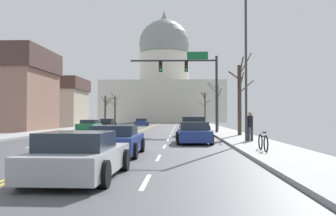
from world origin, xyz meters
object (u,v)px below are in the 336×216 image
(sedan_near_02, at_px, (116,141))
(sedan_oncoming_01, at_px, (107,124))
(sedan_near_01, at_px, (194,133))
(sedan_oncoming_00, at_px, (89,126))
(pickup_truck_near_00, at_px, (194,127))
(sedan_oncoming_02, at_px, (142,122))
(bicycle_parked, at_px, (263,142))
(signal_gantry, at_px, (193,75))
(sedan_near_03, at_px, (80,157))
(street_lamp_right, at_px, (241,53))
(pedestrian_00, at_px, (250,125))

(sedan_near_02, distance_m, sedan_oncoming_01, 33.99)
(sedan_near_01, xyz_separation_m, sedan_oncoming_00, (-10.39, 16.48, -0.01))
(pickup_truck_near_00, xyz_separation_m, sedan_oncoming_02, (-7.29, 29.54, -0.14))
(sedan_near_02, distance_m, bicycle_parked, 6.27)
(pickup_truck_near_00, bearing_deg, sedan_oncoming_02, 103.87)
(pickup_truck_near_00, distance_m, sedan_oncoming_02, 30.42)
(signal_gantry, relative_size, sedan_near_02, 1.79)
(sedan_oncoming_01, xyz_separation_m, sedan_oncoming_02, (3.48, 10.36, -0.04))
(sedan_near_03, bearing_deg, street_lamp_right, 63.00)
(sedan_near_01, bearing_deg, signal_gantry, 88.34)
(sedan_near_02, height_order, sedan_oncoming_02, sedan_near_02)
(sedan_near_03, distance_m, sedan_oncoming_01, 39.46)
(sedan_near_01, height_order, bicycle_parked, sedan_near_01)
(sedan_oncoming_00, bearing_deg, sedan_near_03, -76.35)
(sedan_near_03, height_order, pedestrian_00, pedestrian_00)
(signal_gantry, height_order, pickup_truck_near_00, signal_gantry)
(street_lamp_right, distance_m, sedan_oncoming_00, 21.76)
(signal_gantry, height_order, pedestrian_00, signal_gantry)
(street_lamp_right, distance_m, sedan_near_02, 10.21)
(sedan_oncoming_02, bearing_deg, street_lamp_right, -75.15)
(pickup_truck_near_00, height_order, bicycle_parked, pickup_truck_near_00)
(pickup_truck_near_00, relative_size, sedan_near_03, 1.32)
(sedan_oncoming_02, xyz_separation_m, pedestrian_00, (10.38, -36.81, 0.54))
(sedan_near_02, relative_size, sedan_oncoming_00, 1.03)
(sedan_near_01, xyz_separation_m, pedestrian_00, (3.35, 0.05, 0.50))
(sedan_oncoming_02, bearing_deg, bicycle_parked, -77.07)
(street_lamp_right, distance_m, sedan_oncoming_01, 30.18)
(street_lamp_right, bearing_deg, sedan_oncoming_02, 104.85)
(sedan_near_01, relative_size, sedan_near_02, 0.97)
(sedan_oncoming_00, xyz_separation_m, pedestrian_00, (13.74, -16.42, 0.52))
(sedan_near_01, height_order, sedan_near_03, sedan_near_01)
(street_lamp_right, xyz_separation_m, pedestrian_00, (0.56, 0.23, -4.23))
(pickup_truck_near_00, xyz_separation_m, sedan_near_03, (-3.66, -19.64, -0.13))
(pickup_truck_near_00, height_order, sedan_near_01, pickup_truck_near_00)
(sedan_near_01, bearing_deg, pickup_truck_near_00, 87.98)
(signal_gantry, distance_m, sedan_near_03, 24.49)
(sedan_near_01, bearing_deg, bicycle_parked, -64.76)
(sedan_oncoming_01, bearing_deg, signal_gantry, -54.28)
(sedan_oncoming_00, bearing_deg, sedan_oncoming_02, 80.64)
(pedestrian_00, xyz_separation_m, bicycle_parked, (-0.56, -5.96, -0.61))
(signal_gantry, xyz_separation_m, sedan_oncoming_02, (-7.37, 25.44, -4.76))
(sedan_oncoming_02, height_order, bicycle_parked, sedan_oncoming_02)
(sedan_oncoming_01, height_order, sedan_oncoming_02, sedan_oncoming_01)
(sedan_near_01, height_order, sedan_oncoming_01, sedan_near_01)
(sedan_oncoming_01, bearing_deg, sedan_near_01, -68.35)
(bicycle_parked, bearing_deg, sedan_oncoming_01, 112.32)
(street_lamp_right, height_order, sedan_oncoming_01, street_lamp_right)
(sedan_near_03, relative_size, pedestrian_00, 2.53)
(sedan_oncoming_02, bearing_deg, signal_gantry, -73.85)
(sedan_near_02, height_order, sedan_oncoming_01, sedan_near_02)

